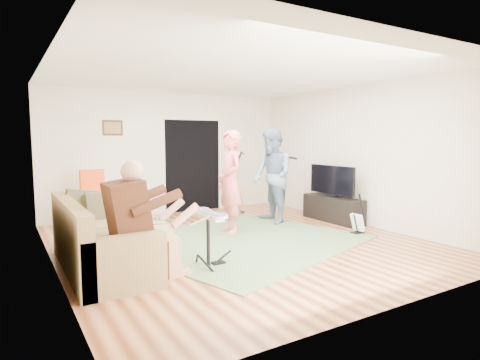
% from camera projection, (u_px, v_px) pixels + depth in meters
% --- Properties ---
extents(floor, '(6.00, 6.00, 0.00)m').
position_uv_depth(floor, '(239.00, 242.00, 6.56)').
color(floor, brown).
rests_on(floor, ground).
extents(walls, '(5.50, 6.00, 2.70)m').
position_uv_depth(walls, '(239.00, 159.00, 6.42)').
color(walls, silver).
rests_on(walls, floor).
extents(ceiling, '(6.00, 6.00, 0.00)m').
position_uv_depth(ceiling, '(239.00, 73.00, 6.27)').
color(ceiling, white).
rests_on(ceiling, walls).
extents(window_blinds, '(0.00, 2.05, 2.05)m').
position_uv_depth(window_blinds, '(48.00, 149.00, 5.15)').
color(window_blinds, olive).
rests_on(window_blinds, walls).
extents(doorway, '(2.10, 0.00, 2.10)m').
position_uv_depth(doorway, '(193.00, 166.00, 9.27)').
color(doorway, black).
rests_on(doorway, walls).
extents(picture_frame, '(0.42, 0.03, 0.32)m').
position_uv_depth(picture_frame, '(113.00, 128.00, 8.26)').
color(picture_frame, '#3F2314').
rests_on(picture_frame, walls).
extents(area_rug, '(4.29, 4.08, 0.02)m').
position_uv_depth(area_rug, '(241.00, 240.00, 6.63)').
color(area_rug, '#547346').
rests_on(area_rug, floor).
extents(sofa, '(0.93, 2.25, 0.91)m').
position_uv_depth(sofa, '(95.00, 247.00, 5.15)').
color(sofa, olive).
rests_on(sofa, floor).
extents(drummer, '(0.93, 0.52, 1.44)m').
position_uv_depth(drummer, '(144.00, 233.00, 4.79)').
color(drummer, '#482414').
rests_on(drummer, sofa).
extents(drum_kit, '(0.41, 0.73, 0.75)m').
position_uv_depth(drum_kit, '(208.00, 242.00, 5.26)').
color(drum_kit, black).
rests_on(drum_kit, floor).
extents(singer, '(0.51, 0.71, 1.83)m').
position_uv_depth(singer, '(230.00, 182.00, 7.11)').
color(singer, '#FF6E73').
rests_on(singer, floor).
extents(microphone, '(0.06, 0.06, 0.24)m').
position_uv_depth(microphone, '(240.00, 156.00, 7.17)').
color(microphone, black).
rests_on(microphone, singer).
extents(guitarist, '(0.83, 1.00, 1.88)m').
position_uv_depth(guitarist, '(272.00, 176.00, 7.94)').
color(guitarist, slate).
rests_on(guitarist, floor).
extents(guitar_held, '(0.32, 0.60, 0.26)m').
position_uv_depth(guitar_held, '(280.00, 159.00, 8.01)').
color(guitar_held, white).
rests_on(guitar_held, guitarist).
extents(guitar_spare, '(0.26, 0.23, 0.72)m').
position_uv_depth(guitar_spare, '(358.00, 222.00, 7.09)').
color(guitar_spare, black).
rests_on(guitar_spare, floor).
extents(torchiere_lamp, '(0.31, 0.31, 1.74)m').
position_uv_depth(torchiere_lamp, '(238.00, 160.00, 8.99)').
color(torchiere_lamp, black).
rests_on(torchiere_lamp, floor).
extents(dining_chair, '(0.54, 0.56, 1.11)m').
position_uv_depth(dining_chair, '(97.00, 208.00, 7.42)').
color(dining_chair, tan).
rests_on(dining_chair, floor).
extents(tv_cabinet, '(0.40, 1.40, 0.50)m').
position_uv_depth(tv_cabinet, '(333.00, 209.00, 8.18)').
color(tv_cabinet, black).
rests_on(tv_cabinet, floor).
extents(television, '(0.06, 1.19, 0.58)m').
position_uv_depth(television, '(332.00, 180.00, 8.09)').
color(television, black).
rests_on(television, tv_cabinet).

